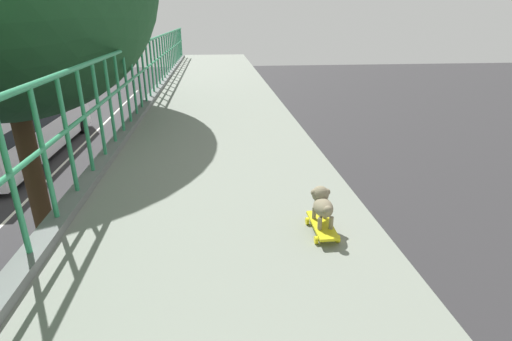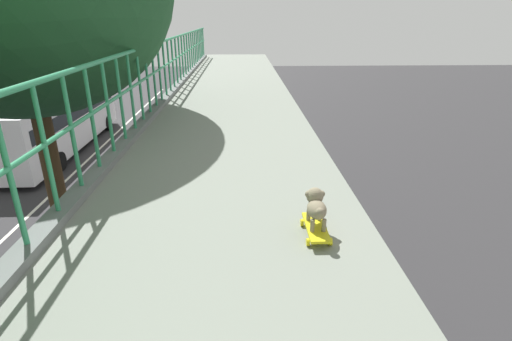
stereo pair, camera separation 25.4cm
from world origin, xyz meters
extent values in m
cylinder|color=#329362|center=(-0.25, 1.13, 6.12)|extent=(0.04, 0.04, 1.16)
cylinder|color=#329362|center=(-0.25, 1.69, 6.12)|extent=(0.04, 0.04, 1.16)
cylinder|color=#329362|center=(-0.25, 2.26, 6.12)|extent=(0.04, 0.04, 1.16)
cylinder|color=#329362|center=(-0.25, 2.82, 6.12)|extent=(0.04, 0.04, 1.16)
cylinder|color=#329362|center=(-0.25, 3.39, 6.12)|extent=(0.04, 0.04, 1.16)
cylinder|color=#329362|center=(-0.25, 3.95, 6.12)|extent=(0.04, 0.04, 1.16)
cylinder|color=#329362|center=(-0.25, 4.51, 6.12)|extent=(0.04, 0.04, 1.16)
cylinder|color=#329362|center=(-0.25, 5.08, 6.12)|extent=(0.04, 0.04, 1.16)
cylinder|color=#329362|center=(-0.25, 5.64, 6.12)|extent=(0.04, 0.04, 1.16)
cylinder|color=#329362|center=(-0.25, 6.21, 6.12)|extent=(0.04, 0.04, 1.16)
cylinder|color=#329362|center=(-0.25, 6.77, 6.12)|extent=(0.04, 0.04, 1.16)
cylinder|color=#329362|center=(-0.25, 7.33, 6.12)|extent=(0.04, 0.04, 1.16)
cylinder|color=#329362|center=(-0.25, 7.90, 6.12)|extent=(0.04, 0.04, 1.16)
cylinder|color=#329362|center=(-0.25, 8.46, 6.12)|extent=(0.04, 0.04, 1.16)
cylinder|color=#329362|center=(-0.25, 9.03, 6.12)|extent=(0.04, 0.04, 1.16)
cylinder|color=#329362|center=(-0.25, 9.59, 6.12)|extent=(0.04, 0.04, 1.16)
cylinder|color=#329362|center=(-0.25, 10.16, 6.12)|extent=(0.04, 0.04, 1.16)
cylinder|color=#329362|center=(-0.25, 10.72, 6.12)|extent=(0.04, 0.04, 1.16)
cylinder|color=#329362|center=(-0.25, 11.28, 6.12)|extent=(0.04, 0.04, 1.16)
cylinder|color=#329362|center=(-0.25, 11.85, 6.12)|extent=(0.04, 0.04, 1.16)
cylinder|color=#329362|center=(-0.25, 12.41, 6.12)|extent=(0.04, 0.04, 1.16)
cylinder|color=#329362|center=(-0.25, 12.98, 6.12)|extent=(0.04, 0.04, 1.16)
cylinder|color=#329362|center=(-0.25, 13.54, 6.12)|extent=(0.04, 0.04, 1.16)
cylinder|color=#329362|center=(-0.25, 14.11, 6.12)|extent=(0.04, 0.04, 1.16)
cylinder|color=#329362|center=(-0.25, 14.67, 6.12)|extent=(0.04, 0.04, 1.16)
cylinder|color=#329362|center=(-0.25, 15.23, 6.12)|extent=(0.04, 0.04, 1.16)
cylinder|color=#329362|center=(-0.25, 15.80, 6.12)|extent=(0.04, 0.04, 1.16)
cylinder|color=#329362|center=(-0.25, 16.36, 6.12)|extent=(0.04, 0.04, 1.16)
cylinder|color=#329362|center=(-0.25, 16.93, 6.12)|extent=(0.04, 0.04, 1.16)
cube|color=white|center=(-8.80, 20.14, 1.77)|extent=(2.39, 11.97, 2.98)
cube|color=black|center=(-8.80, 20.14, 2.29)|extent=(2.41, 11.01, 0.70)
cylinder|color=black|center=(-7.66, 24.33, 0.48)|extent=(0.28, 0.96, 0.96)
cylinder|color=black|center=(-9.95, 24.33, 0.48)|extent=(0.28, 0.96, 0.96)
cylinder|color=black|center=(-7.66, 16.85, 0.48)|extent=(0.28, 0.96, 0.96)
cylinder|color=#4B351F|center=(-2.41, 5.89, 3.14)|extent=(0.36, 0.36, 6.28)
cube|color=gold|center=(2.07, 1.31, 5.53)|extent=(0.17, 0.49, 0.02)
cylinder|color=yellow|center=(2.16, 1.47, 5.49)|extent=(0.02, 0.06, 0.06)
cylinder|color=yellow|center=(1.98, 1.47, 5.49)|extent=(0.02, 0.06, 0.06)
cylinder|color=yellow|center=(2.17, 1.15, 5.49)|extent=(0.02, 0.06, 0.06)
cylinder|color=yellow|center=(1.98, 1.15, 5.49)|extent=(0.02, 0.06, 0.06)
cylinder|color=gray|center=(2.12, 1.41, 5.60)|extent=(0.04, 0.04, 0.11)
cylinder|color=gray|center=(2.02, 1.41, 5.60)|extent=(0.04, 0.04, 0.11)
cylinder|color=gray|center=(2.12, 1.22, 5.60)|extent=(0.04, 0.04, 0.11)
cylinder|color=gray|center=(2.02, 1.22, 5.60)|extent=(0.04, 0.04, 0.11)
ellipsoid|color=gray|center=(2.07, 1.32, 5.70)|extent=(0.16, 0.25, 0.14)
sphere|color=gray|center=(2.07, 1.43, 5.77)|extent=(0.15, 0.15, 0.15)
ellipsoid|color=#856C5A|center=(2.07, 1.49, 5.76)|extent=(0.05, 0.07, 0.04)
sphere|color=gray|center=(2.13, 1.43, 5.79)|extent=(0.06, 0.06, 0.06)
sphere|color=gray|center=(2.02, 1.43, 5.79)|extent=(0.06, 0.06, 0.06)
sphere|color=gray|center=(2.07, 1.19, 5.74)|extent=(0.07, 0.07, 0.07)
camera|label=1|loc=(1.20, -1.53, 7.21)|focal=27.18mm
camera|label=2|loc=(1.46, -1.55, 7.21)|focal=27.18mm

